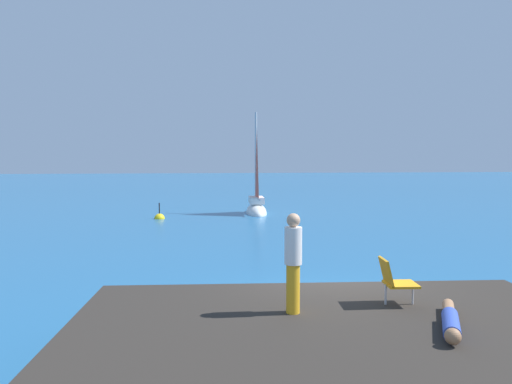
{
  "coord_description": "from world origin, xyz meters",
  "views": [
    {
      "loc": [
        -2.71,
        -10.07,
        3.39
      ],
      "look_at": [
        -0.17,
        13.87,
        1.53
      ],
      "focal_mm": 33.73,
      "sensor_mm": 36.0,
      "label": 1
    }
  ],
  "objects_px": {
    "beach_chair": "(394,279)",
    "marker_buoy": "(159,219)",
    "person_standing": "(293,260)",
    "person_sunbather": "(451,322)",
    "sailboat_near": "(256,207)"
  },
  "relations": [
    {
      "from": "beach_chair",
      "to": "marker_buoy",
      "type": "bearing_deg",
      "value": 110.9
    },
    {
      "from": "sailboat_near",
      "to": "marker_buoy",
      "type": "relative_size",
      "value": 5.7
    },
    {
      "from": "person_sunbather",
      "to": "person_standing",
      "type": "relative_size",
      "value": 1.01
    },
    {
      "from": "sailboat_near",
      "to": "beach_chair",
      "type": "height_order",
      "value": "sailboat_near"
    },
    {
      "from": "beach_chair",
      "to": "person_standing",
      "type": "bearing_deg",
      "value": -168.59
    },
    {
      "from": "person_standing",
      "to": "beach_chair",
      "type": "xyz_separation_m",
      "value": [
        1.79,
        0.25,
        -0.42
      ]
    },
    {
      "from": "sailboat_near",
      "to": "person_sunbather",
      "type": "height_order",
      "value": "sailboat_near"
    },
    {
      "from": "sailboat_near",
      "to": "person_standing",
      "type": "xyz_separation_m",
      "value": [
        -1.56,
        -20.11,
        1.36
      ]
    },
    {
      "from": "sailboat_near",
      "to": "person_standing",
      "type": "height_order",
      "value": "sailboat_near"
    },
    {
      "from": "beach_chair",
      "to": "sailboat_near",
      "type": "bearing_deg",
      "value": 94.25
    },
    {
      "from": "beach_chair",
      "to": "marker_buoy",
      "type": "relative_size",
      "value": 0.71
    },
    {
      "from": "person_standing",
      "to": "marker_buoy",
      "type": "bearing_deg",
      "value": 29.8
    },
    {
      "from": "person_sunbather",
      "to": "marker_buoy",
      "type": "distance_m",
      "value": 20.18
    },
    {
      "from": "person_sunbather",
      "to": "person_standing",
      "type": "bearing_deg",
      "value": 91.58
    },
    {
      "from": "person_sunbather",
      "to": "beach_chair",
      "type": "relative_size",
      "value": 2.05
    }
  ]
}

